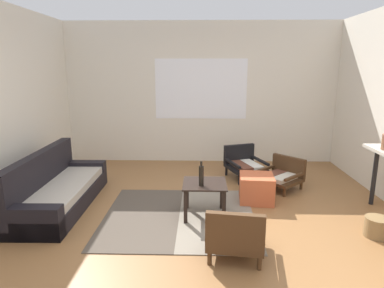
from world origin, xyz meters
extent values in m
plane|color=olive|center=(0.00, 0.00, 0.00)|extent=(7.80, 7.80, 0.00)
cube|color=silver|center=(0.00, 3.06, 1.35)|extent=(5.60, 0.12, 2.70)
cube|color=white|center=(0.00, 3.00, 1.44)|extent=(1.76, 0.01, 1.14)
cube|color=#4C4238|center=(-0.74, 0.40, 0.01)|extent=(0.94, 1.80, 0.01)
cube|color=gray|center=(0.21, 0.40, 0.01)|extent=(0.94, 1.80, 0.01)
cube|color=black|center=(-1.86, 0.67, 0.11)|extent=(0.70, 1.95, 0.22)
cube|color=#B2A899|center=(-1.83, 0.67, 0.27)|extent=(0.60, 1.77, 0.10)
cube|color=black|center=(-2.14, 0.67, 0.43)|extent=(0.16, 1.95, 0.64)
cube|color=black|center=(-1.87, 1.56, 0.19)|extent=(0.68, 0.19, 0.38)
cube|color=black|center=(-1.85, -0.21, 0.19)|extent=(0.68, 0.19, 0.38)
cube|color=black|center=(0.05, 0.43, 0.43)|extent=(0.54, 0.52, 0.02)
cube|color=black|center=(-0.18, 0.65, 0.21)|extent=(0.04, 0.04, 0.42)
cube|color=black|center=(0.28, 0.65, 0.21)|extent=(0.04, 0.04, 0.42)
cube|color=black|center=(-0.18, 0.21, 0.21)|extent=(0.04, 0.04, 0.42)
cube|color=black|center=(0.28, 0.21, 0.21)|extent=(0.04, 0.04, 0.42)
cylinder|color=black|center=(1.08, 1.77, 0.08)|extent=(0.04, 0.04, 0.16)
cylinder|color=black|center=(0.63, 1.60, 0.08)|extent=(0.04, 0.04, 0.16)
cylinder|color=black|center=(0.91, 2.25, 0.08)|extent=(0.04, 0.04, 0.16)
cylinder|color=black|center=(0.45, 2.09, 0.08)|extent=(0.04, 0.04, 0.16)
cube|color=black|center=(0.77, 1.93, 0.18)|extent=(0.73, 0.75, 0.05)
cube|color=silver|center=(0.87, 1.94, 0.24)|extent=(0.36, 0.57, 0.06)
cube|color=brown|center=(0.68, 1.88, 0.24)|extent=(0.36, 0.57, 0.06)
cube|color=black|center=(0.68, 2.18, 0.37)|extent=(0.55, 0.26, 0.32)
cube|color=black|center=(1.01, 2.02, 0.30)|extent=(0.24, 0.58, 0.04)
cube|color=black|center=(0.52, 1.84, 0.30)|extent=(0.24, 0.58, 0.04)
cylinder|color=#472D19|center=(0.16, -0.18, 0.07)|extent=(0.04, 0.04, 0.14)
cylinder|color=#472D19|center=(0.62, -0.25, 0.07)|extent=(0.04, 0.04, 0.14)
cylinder|color=#472D19|center=(0.09, -0.65, 0.07)|extent=(0.04, 0.04, 0.14)
cylinder|color=#472D19|center=(0.56, -0.72, 0.07)|extent=(0.04, 0.04, 0.14)
cube|color=#472D19|center=(0.36, -0.45, 0.16)|extent=(0.62, 0.63, 0.05)
cube|color=silver|center=(0.27, -0.42, 0.22)|extent=(0.25, 0.51, 0.06)
cube|color=black|center=(0.46, -0.44, 0.22)|extent=(0.25, 0.51, 0.06)
cube|color=#472D19|center=(0.32, -0.69, 0.37)|extent=(0.55, 0.15, 0.36)
cube|color=#472D19|center=(0.11, -0.41, 0.28)|extent=(0.12, 0.55, 0.04)
cube|color=#472D19|center=(0.61, -0.49, 0.28)|extent=(0.12, 0.55, 0.04)
cylinder|color=#472D19|center=(1.23, 1.11, 0.06)|extent=(0.04, 0.04, 0.12)
cylinder|color=#472D19|center=(0.90, 1.47, 0.06)|extent=(0.04, 0.04, 0.12)
cylinder|color=#472D19|center=(1.57, 1.43, 0.06)|extent=(0.04, 0.04, 0.12)
cylinder|color=#472D19|center=(1.23, 1.78, 0.06)|extent=(0.04, 0.04, 0.12)
cube|color=#472D19|center=(1.23, 1.45, 0.15)|extent=(0.78, 0.78, 0.05)
cube|color=beige|center=(1.28, 1.36, 0.20)|extent=(0.48, 0.46, 0.06)
cube|color=brown|center=(1.15, 1.51, 0.20)|extent=(0.48, 0.46, 0.06)
cube|color=#472D19|center=(1.41, 1.61, 0.32)|extent=(0.44, 0.46, 0.30)
cube|color=#472D19|center=(1.41, 1.25, 0.26)|extent=(0.42, 0.40, 0.04)
cube|color=#472D19|center=(1.05, 1.64, 0.26)|extent=(0.42, 0.40, 0.04)
cube|color=#BC5633|center=(0.79, 0.93, 0.19)|extent=(0.50, 0.50, 0.38)
cylinder|color=black|center=(2.37, 0.87, 0.40)|extent=(0.06, 0.06, 0.81)
cylinder|color=black|center=(0.01, 0.34, 0.56)|extent=(0.06, 0.06, 0.25)
cylinder|color=black|center=(0.01, 0.34, 0.72)|extent=(0.03, 0.03, 0.06)
cylinder|color=olive|center=(1.97, -0.05, 0.11)|extent=(0.27, 0.27, 0.22)
camera|label=1|loc=(0.00, -3.52, 1.85)|focal=31.28mm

